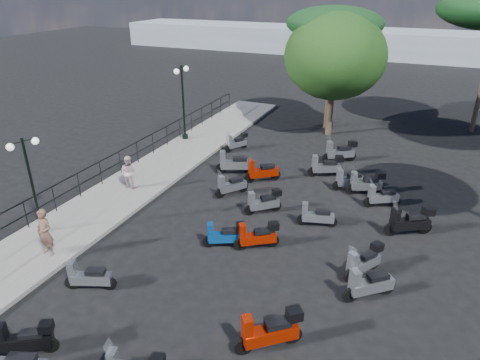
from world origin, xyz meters
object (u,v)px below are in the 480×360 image
at_px(lamp_post_1, 31,180).
at_px(woman, 45,232).
at_px(scooter_25, 369,285).
at_px(scooter_22, 349,180).
at_px(scooter_3, 231,186).
at_px(scooter_11, 326,166).
at_px(pedestrian_far, 129,172).
at_px(scooter_2, 88,277).
at_px(scooter_17, 340,152).
at_px(scooter_4, 234,164).
at_px(scooter_9, 264,202).
at_px(scooter_10, 262,172).
at_px(broadleaf_tree, 335,56).
at_px(scooter_15, 316,216).
at_px(scooter_8, 225,235).
at_px(scooter_5, 237,143).
at_px(pine_2, 335,24).
at_px(scooter_13, 270,331).
at_px(scooter_26, 410,222).
at_px(scooter_20, 363,262).
at_px(scooter_1, 25,339).
at_px(scooter_21, 382,197).
at_px(scooter_16, 366,183).
at_px(scooter_14, 257,236).
at_px(lamp_post_2, 183,98).

xyz_separation_m(lamp_post_1, woman, (1.32, -0.97, -1.24)).
relative_size(woman, scooter_25, 1.20).
bearing_deg(scooter_22, scooter_3, 85.16).
bearing_deg(scooter_11, pedestrian_far, 95.63).
relative_size(scooter_2, scooter_17, 0.94).
distance_m(woman, scooter_4, 9.23).
distance_m(scooter_3, scooter_9, 2.05).
height_order(lamp_post_1, scooter_10, lamp_post_1).
bearing_deg(broadleaf_tree, scooter_25, -72.67).
xyz_separation_m(scooter_4, scooter_15, (4.85, -3.19, -0.09)).
height_order(scooter_9, scooter_25, scooter_25).
distance_m(lamp_post_1, scooter_8, 7.00).
distance_m(scooter_5, pine_2, 9.01).
xyz_separation_m(scooter_13, broadleaf_tree, (-2.41, 17.11, 4.07)).
distance_m(scooter_26, broadleaf_tree, 12.03).
relative_size(scooter_2, scooter_20, 1.06).
distance_m(scooter_11, scooter_20, 7.51).
bearing_deg(scooter_1, scooter_21, -61.58).
bearing_deg(scooter_1, scooter_9, -47.34).
height_order(scooter_5, scooter_17, scooter_17).
bearing_deg(scooter_20, scooter_16, -49.22).
xyz_separation_m(scooter_2, scooter_22, (5.89, 10.00, 0.01)).
distance_m(scooter_2, scooter_5, 12.44).
relative_size(scooter_3, scooter_14, 0.97).
relative_size(scooter_14, scooter_16, 0.90).
bearing_deg(lamp_post_1, scooter_26, 44.33).
bearing_deg(scooter_16, scooter_5, 45.11).
bearing_deg(scooter_20, lamp_post_2, -3.98).
distance_m(scooter_9, scooter_13, 6.98).
distance_m(pedestrian_far, scooter_10, 5.98).
height_order(scooter_2, scooter_14, scooter_14).
bearing_deg(scooter_16, scooter_9, 108.35).
xyz_separation_m(lamp_post_2, pine_2, (6.92, 5.71, 3.69)).
bearing_deg(lamp_post_1, pine_2, 89.04).
xyz_separation_m(scooter_2, scooter_11, (4.63, 10.99, 0.08)).
xyz_separation_m(scooter_14, scooter_25, (3.93, -1.11, -0.01)).
distance_m(scooter_10, scooter_14, 5.48).
bearing_deg(scooter_13, woman, 45.03).
distance_m(scooter_3, scooter_17, 6.69).
height_order(scooter_1, scooter_20, scooter_20).
bearing_deg(scooter_16, broadleaf_tree, -0.99).
xyz_separation_m(scooter_9, scooter_14, (0.68, -2.44, 0.01)).
distance_m(woman, scooter_13, 8.20).
height_order(scooter_8, scooter_25, scooter_25).
bearing_deg(scooter_22, scooter_8, 119.04).
bearing_deg(scooter_15, scooter_8, 119.94).
bearing_deg(woman, scooter_22, 51.09).
bearing_deg(scooter_15, pine_2, -4.19).
distance_m(scooter_8, pine_2, 15.73).
height_order(scooter_10, broadleaf_tree, broadleaf_tree).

